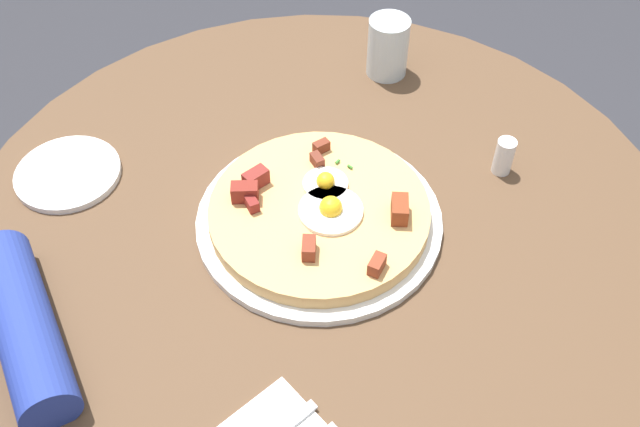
{
  "coord_description": "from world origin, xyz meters",
  "views": [
    {
      "loc": [
        -0.34,
        0.56,
        1.47
      ],
      "look_at": [
        -0.0,
        -0.0,
        0.72
      ],
      "focal_mm": 40.73,
      "sensor_mm": 36.0,
      "label": 1
    }
  ],
  "objects_px": {
    "dining_table": "(319,292)",
    "breakfast_pizza": "(321,211)",
    "water_glass": "(388,47)",
    "bread_plate": "(68,173)",
    "salt_shaker": "(504,156)",
    "pizza_plate": "(321,220)"
  },
  "relations": [
    {
      "from": "dining_table",
      "to": "water_glass",
      "type": "distance_m",
      "value": 0.42
    },
    {
      "from": "water_glass",
      "to": "dining_table",
      "type": "bearing_deg",
      "value": 102.3
    },
    {
      "from": "bread_plate",
      "to": "salt_shaker",
      "type": "relative_size",
      "value": 2.65
    },
    {
      "from": "dining_table",
      "to": "breakfast_pizza",
      "type": "relative_size",
      "value": 3.37
    },
    {
      "from": "pizza_plate",
      "to": "breakfast_pizza",
      "type": "xyz_separation_m",
      "value": [
        0.0,
        -0.0,
        0.02
      ]
    },
    {
      "from": "dining_table",
      "to": "pizza_plate",
      "type": "relative_size",
      "value": 3.0
    },
    {
      "from": "salt_shaker",
      "to": "pizza_plate",
      "type": "bearing_deg",
      "value": 51.77
    },
    {
      "from": "dining_table",
      "to": "breakfast_pizza",
      "type": "height_order",
      "value": "breakfast_pizza"
    },
    {
      "from": "breakfast_pizza",
      "to": "bread_plate",
      "type": "height_order",
      "value": "breakfast_pizza"
    },
    {
      "from": "dining_table",
      "to": "water_glass",
      "type": "bearing_deg",
      "value": -77.7
    },
    {
      "from": "pizza_plate",
      "to": "water_glass",
      "type": "xyz_separation_m",
      "value": [
        0.08,
        -0.35,
        0.04
      ]
    },
    {
      "from": "dining_table",
      "to": "salt_shaker",
      "type": "height_order",
      "value": "salt_shaker"
    },
    {
      "from": "bread_plate",
      "to": "water_glass",
      "type": "xyz_separation_m",
      "value": [
        -0.29,
        -0.46,
        0.05
      ]
    },
    {
      "from": "pizza_plate",
      "to": "salt_shaker",
      "type": "distance_m",
      "value": 0.29
    },
    {
      "from": "breakfast_pizza",
      "to": "bread_plate",
      "type": "distance_m",
      "value": 0.38
    },
    {
      "from": "breakfast_pizza",
      "to": "salt_shaker",
      "type": "distance_m",
      "value": 0.29
    },
    {
      "from": "salt_shaker",
      "to": "water_glass",
      "type": "bearing_deg",
      "value": -25.91
    },
    {
      "from": "breakfast_pizza",
      "to": "bread_plate",
      "type": "relative_size",
      "value": 1.97
    },
    {
      "from": "bread_plate",
      "to": "breakfast_pizza",
      "type": "bearing_deg",
      "value": -163.01
    },
    {
      "from": "water_glass",
      "to": "bread_plate",
      "type": "bearing_deg",
      "value": 57.91
    },
    {
      "from": "bread_plate",
      "to": "salt_shaker",
      "type": "bearing_deg",
      "value": -148.26
    },
    {
      "from": "dining_table",
      "to": "pizza_plate",
      "type": "distance_m",
      "value": 0.17
    }
  ]
}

